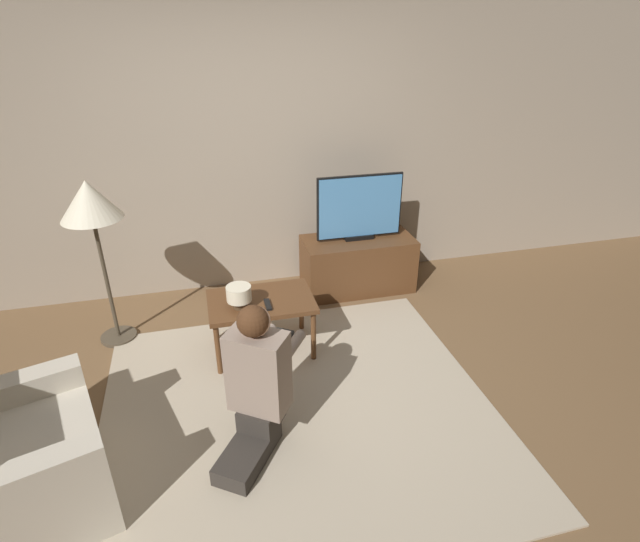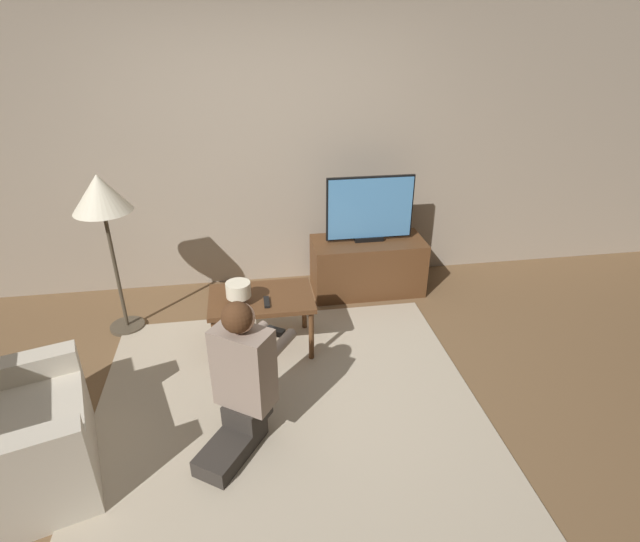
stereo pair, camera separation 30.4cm
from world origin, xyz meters
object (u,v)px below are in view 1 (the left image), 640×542
(coffee_table, at_px, (261,306))
(armchair, at_px, (9,469))
(person_kneeling, at_px, (257,381))
(table_lamp, at_px, (239,295))
(floor_lamp, at_px, (91,208))
(tv, at_px, (360,208))

(coffee_table, bearing_deg, armchair, -142.75)
(person_kneeling, xyz_separation_m, table_lamp, (-0.01, 0.86, 0.10))
(coffee_table, relative_size, table_lamp, 4.34)
(floor_lamp, distance_m, armchair, 1.79)
(person_kneeling, bearing_deg, tv, -89.95)
(tv, bearing_deg, person_kneeling, -124.34)
(tv, relative_size, person_kneeling, 0.83)
(tv, relative_size, floor_lamp, 0.59)
(armchair, xyz_separation_m, person_kneeling, (1.29, 0.17, 0.16))
(coffee_table, bearing_deg, table_lamp, -155.66)
(person_kneeling, height_order, table_lamp, person_kneeling)
(coffee_table, xyz_separation_m, person_kneeling, (-0.15, -0.93, 0.06))
(armchair, relative_size, person_kneeling, 1.08)
(tv, height_order, person_kneeling, tv)
(tv, xyz_separation_m, table_lamp, (-1.18, -0.87, -0.25))
(person_kneeling, bearing_deg, coffee_table, -65.07)
(tv, distance_m, floor_lamp, 2.19)
(coffee_table, xyz_separation_m, floor_lamp, (-1.12, 0.46, 0.72))
(coffee_table, height_order, table_lamp, table_lamp)
(floor_lamp, bearing_deg, coffee_table, -22.17)
(person_kneeling, bearing_deg, armchair, 41.90)
(floor_lamp, bearing_deg, table_lamp, -28.93)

